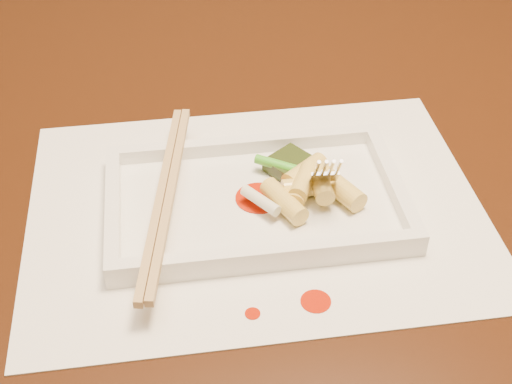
{
  "coord_description": "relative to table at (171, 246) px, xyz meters",
  "views": [
    {
      "loc": [
        0.01,
        -0.53,
        1.17
      ],
      "look_at": [
        0.08,
        -0.07,
        0.77
      ],
      "focal_mm": 50.0,
      "sensor_mm": 36.0,
      "label": 1
    }
  ],
  "objects": [
    {
      "name": "plate_rim_near",
      "position": [
        0.08,
        -0.14,
        0.12
      ],
      "size": [
        0.26,
        0.01,
        0.01
      ],
      "primitive_type": "cube",
      "color": "white",
      "rests_on": "plate_base"
    },
    {
      "name": "plate_rim_left",
      "position": [
        -0.04,
        -0.07,
        0.12
      ],
      "size": [
        0.01,
        0.14,
        0.01
      ],
      "primitive_type": "cube",
      "color": "white",
      "rests_on": "plate_base"
    },
    {
      "name": "rice_cake_1",
      "position": [
        0.1,
        -0.08,
        0.12
      ],
      "size": [
        0.04,
        0.05,
        0.02
      ],
      "primitive_type": "cylinder",
      "rotation": [
        1.57,
        0.0,
        0.42
      ],
      "color": "#EFDE6F",
      "rests_on": "plate_base"
    },
    {
      "name": "veg_piece",
      "position": [
        0.11,
        -0.03,
        0.12
      ],
      "size": [
        0.05,
        0.05,
        0.01
      ],
      "primitive_type": "cube",
      "rotation": [
        0.0,
        0.0,
        0.63
      ],
      "color": "black",
      "rests_on": "plate_base"
    },
    {
      "name": "rice_cake_3",
      "position": [
        0.13,
        -0.05,
        0.12
      ],
      "size": [
        0.05,
        0.04,
        0.02
      ],
      "primitive_type": "cylinder",
      "rotation": [
        1.57,
        0.0,
        2.24
      ],
      "color": "#EFDE6F",
      "rests_on": "plate_base"
    },
    {
      "name": "chopstick_b",
      "position": [
        0.01,
        -0.07,
        0.13
      ],
      "size": [
        0.05,
        0.24,
        0.01
      ],
      "primitive_type": "cube",
      "rotation": [
        0.0,
        0.0,
        -0.18
      ],
      "color": "tan",
      "rests_on": "plate_rim_near"
    },
    {
      "name": "sauce_splatter_a",
      "position": [
        0.11,
        -0.18,
        0.1
      ],
      "size": [
        0.02,
        0.02,
        0.0
      ],
      "primitive_type": "cylinder",
      "color": "#B81C05",
      "rests_on": "placemat"
    },
    {
      "name": "plate_rim_right",
      "position": [
        0.2,
        -0.07,
        0.12
      ],
      "size": [
        0.01,
        0.14,
        0.01
      ],
      "primitive_type": "cube",
      "color": "white",
      "rests_on": "plate_base"
    },
    {
      "name": "placemat",
      "position": [
        0.08,
        -0.07,
        0.1
      ],
      "size": [
        0.4,
        0.3,
        0.0
      ],
      "primitive_type": "cube",
      "color": "white",
      "rests_on": "table"
    },
    {
      "name": "scallion_green",
      "position": [
        0.12,
        -0.05,
        0.12
      ],
      "size": [
        0.08,
        0.05,
        0.01
      ],
      "primitive_type": "cylinder",
      "rotation": [
        1.57,
        0.0,
        0.99
      ],
      "color": "green",
      "rests_on": "plate_base"
    },
    {
      "name": "rice_cake_5",
      "position": [
        0.12,
        -0.07,
        0.13
      ],
      "size": [
        0.03,
        0.04,
        0.02
      ],
      "primitive_type": "cylinder",
      "rotation": [
        1.57,
        0.0,
        2.68
      ],
      "color": "#EFDE6F",
      "rests_on": "plate_base"
    },
    {
      "name": "plate_base",
      "position": [
        0.08,
        -0.07,
        0.11
      ],
      "size": [
        0.26,
        0.16,
        0.01
      ],
      "primitive_type": "cube",
      "color": "white",
      "rests_on": "placemat"
    },
    {
      "name": "sauce_splatter_b",
      "position": [
        0.06,
        -0.19,
        0.1
      ],
      "size": [
        0.01,
        0.01,
        0.0
      ],
      "primitive_type": "cylinder",
      "color": "#B81C05",
      "rests_on": "placemat"
    },
    {
      "name": "rice_cake_2",
      "position": [
        0.14,
        -0.07,
        0.13
      ],
      "size": [
        0.02,
        0.04,
        0.02
      ],
      "primitive_type": "cylinder",
      "rotation": [
        1.57,
        0.0,
        3.13
      ],
      "color": "#EFDE6F",
      "rests_on": "plate_base"
    },
    {
      "name": "scallion_white",
      "position": [
        0.08,
        -0.08,
        0.12
      ],
      "size": [
        0.03,
        0.04,
        0.01
      ],
      "primitive_type": "cylinder",
      "rotation": [
        1.57,
        0.0,
        0.64
      ],
      "color": "#EAEACC",
      "rests_on": "plate_base"
    },
    {
      "name": "fork",
      "position": [
        0.15,
        -0.05,
        0.18
      ],
      "size": [
        0.09,
        0.1,
        0.14
      ],
      "primitive_type": null,
      "color": "silver",
      "rests_on": "plate_base"
    },
    {
      "name": "sauce_blob_0",
      "position": [
        0.08,
        -0.06,
        0.11
      ],
      "size": [
        0.04,
        0.04,
        0.0
      ],
      "primitive_type": "cylinder",
      "color": "#B81C05",
      "rests_on": "plate_base"
    },
    {
      "name": "rice_cake_4",
      "position": [
        0.15,
        -0.07,
        0.12
      ],
      "size": [
        0.04,
        0.05,
        0.02
      ],
      "primitive_type": "cylinder",
      "rotation": [
        1.57,
        0.0,
        0.48
      ],
      "color": "#EFDE6F",
      "rests_on": "plate_base"
    },
    {
      "name": "chopstick_a",
      "position": [
        -0.0,
        -0.07,
        0.13
      ],
      "size": [
        0.05,
        0.24,
        0.01
      ],
      "primitive_type": "cube",
      "rotation": [
        0.0,
        0.0,
        -0.18
      ],
      "color": "tan",
      "rests_on": "plate_rim_near"
    },
    {
      "name": "rice_cake_0",
      "position": [
        0.12,
        -0.07,
        0.12
      ],
      "size": [
        0.04,
        0.02,
        0.02
      ],
      "primitive_type": "cylinder",
      "rotation": [
        1.57,
        0.0,
        1.6
      ],
      "color": "#EFDE6F",
      "rests_on": "plate_base"
    },
    {
      "name": "table",
      "position": [
        0.0,
        0.0,
        0.0
      ],
      "size": [
        1.4,
        0.9,
        0.75
      ],
      "color": "black",
      "rests_on": "ground"
    },
    {
      "name": "plate_rim_far",
      "position": [
        0.08,
        0.01,
        0.12
      ],
      "size": [
        0.26,
        0.01,
        0.01
      ],
      "primitive_type": "cube",
      "color": "white",
      "rests_on": "plate_base"
    },
    {
      "name": "rice_cake_6",
      "position": [
        0.12,
        -0.07,
        0.12
      ],
      "size": [
        0.03,
        0.04,
        0.02
      ],
      "primitive_type": "cylinder",
      "rotation": [
        1.57,
        0.0,
        2.76
      ],
      "color": "#EFDE6F",
      "rests_on": "plate_base"
    }
  ]
}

